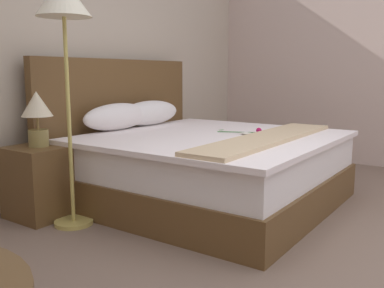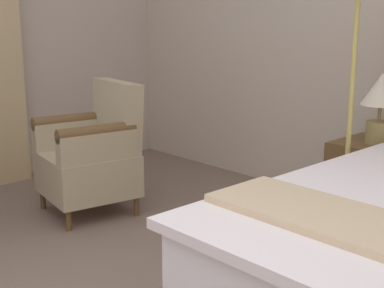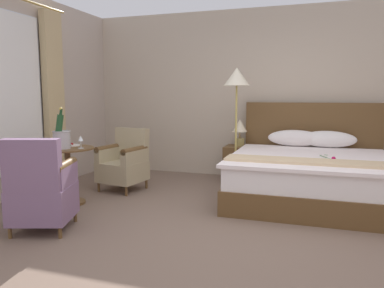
{
  "view_description": "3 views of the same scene",
  "coord_description": "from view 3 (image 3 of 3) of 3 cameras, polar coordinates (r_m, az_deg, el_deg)",
  "views": [
    {
      "loc": [
        -2.37,
        -0.42,
        1.1
      ],
      "look_at": [
        -0.44,
        0.93,
        0.71
      ],
      "focal_mm": 40.0,
      "sensor_mm": 36.0,
      "label": 1
    },
    {
      "loc": [
        1.09,
        -0.57,
        1.27
      ],
      "look_at": [
        -0.9,
        1.31,
        0.63
      ],
      "focal_mm": 50.0,
      "sensor_mm": 36.0,
      "label": 2
    },
    {
      "loc": [
        0.69,
        -3.38,
        1.35
      ],
      "look_at": [
        -0.76,
        1.05,
        0.73
      ],
      "focal_mm": 35.0,
      "sensor_mm": 36.0,
      "label": 3
    }
  ],
  "objects": [
    {
      "name": "snack_plate",
      "position": [
        5.0,
        -17.79,
        -0.17
      ],
      "size": [
        0.19,
        0.19,
        0.04
      ],
      "color": "white",
      "rests_on": "side_table_round"
    },
    {
      "name": "armchair_by_window",
      "position": [
        5.42,
        -10.27,
        -2.76
      ],
      "size": [
        0.64,
        0.66,
        0.87
      ],
      "color": "brown",
      "rests_on": "ground"
    },
    {
      "name": "wine_glass_near_bucket",
      "position": [
        4.71,
        -16.6,
        0.68
      ],
      "size": [
        0.07,
        0.07,
        0.15
      ],
      "color": "white",
      "rests_on": "side_table_round"
    },
    {
      "name": "bed",
      "position": [
        5.09,
        17.43,
        -4.31
      ],
      "size": [
        1.99,
        2.07,
        1.23
      ],
      "color": "brown",
      "rests_on": "ground"
    },
    {
      "name": "floor_lamp_brass",
      "position": [
        5.51,
        6.82,
        8.94
      ],
      "size": [
        0.38,
        0.38,
        1.74
      ],
      "color": "tan",
      "rests_on": "ground"
    },
    {
      "name": "wine_glass_near_edge",
      "position": [
        4.95,
        -19.61,
        0.86
      ],
      "size": [
        0.07,
        0.07,
        0.15
      ],
      "color": "white",
      "rests_on": "side_table_round"
    },
    {
      "name": "ground_plane",
      "position": [
        3.7,
        6.32,
        -13.9
      ],
      "size": [
        7.5,
        7.5,
        0.0
      ],
      "primitive_type": "plane",
      "color": "#765F50"
    },
    {
      "name": "side_table_round",
      "position": [
        4.88,
        -18.36,
        -3.73
      ],
      "size": [
        0.64,
        0.64,
        0.7
      ],
      "color": "brown",
      "rests_on": "ground"
    },
    {
      "name": "champagne_bucket",
      "position": [
        4.76,
        -19.29,
        1.05
      ],
      "size": [
        0.21,
        0.21,
        0.5
      ],
      "color": "#B3AFB2",
      "rests_on": "side_table_round"
    },
    {
      "name": "armchair_facing_bed",
      "position": [
        3.99,
        -21.99,
        -6.62
      ],
      "size": [
        0.7,
        0.71,
        0.95
      ],
      "color": "brown",
      "rests_on": "ground"
    },
    {
      "name": "wall_headboard_side",
      "position": [
        6.17,
        11.85,
        7.38
      ],
      "size": [
        6.12,
        0.12,
        2.71
      ],
      "color": "#C4B39D",
      "rests_on": "ground"
    },
    {
      "name": "bedside_lamp",
      "position": [
        5.87,
        7.3,
        2.25
      ],
      "size": [
        0.23,
        0.23,
        0.42
      ],
      "color": "olive",
      "rests_on": "nightstand"
    },
    {
      "name": "nightstand",
      "position": [
        5.95,
        7.21,
        -2.96
      ],
      "size": [
        0.47,
        0.44,
        0.55
      ],
      "color": "brown",
      "rests_on": "ground"
    }
  ]
}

